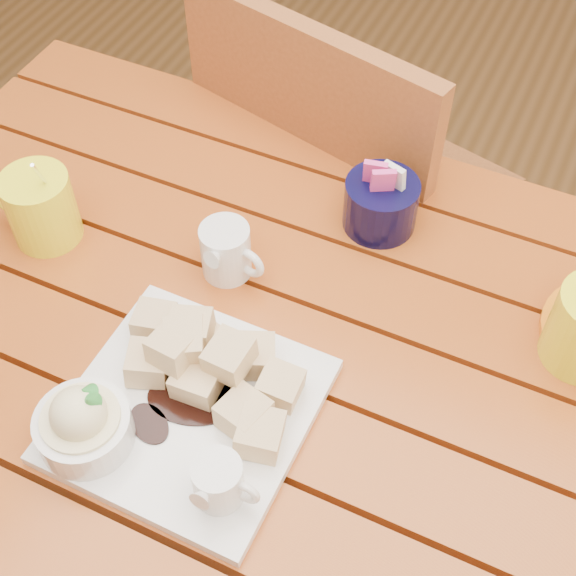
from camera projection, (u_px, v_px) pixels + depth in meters
The scene contains 7 objects.
ground at pixel (275, 551), 1.58m from camera, with size 5.00×5.00×0.00m, color brown.
table at pixel (269, 376), 1.08m from camera, with size 1.20×0.79×0.75m.
dessert_plate at pixel (169, 403), 0.89m from camera, with size 0.27×0.27×0.11m.
coffee_mug_left at pixel (39, 206), 1.05m from camera, with size 0.13×0.09×0.15m.
cream_pitcher at pixel (227, 251), 1.02m from camera, with size 0.09×0.08×0.08m.
sugar_caddy at pixel (381, 203), 1.08m from camera, with size 0.10×0.10×0.11m.
chair_far at pixel (343, 197), 1.46m from camera, with size 0.53×0.53×0.94m.
Camera 1 is at (0.27, -0.51, 1.56)m, focal length 50.00 mm.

